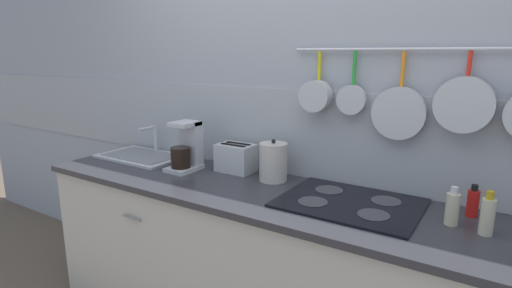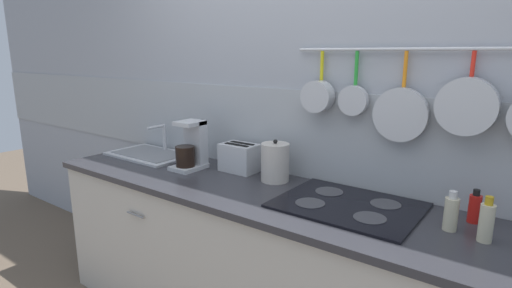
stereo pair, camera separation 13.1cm
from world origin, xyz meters
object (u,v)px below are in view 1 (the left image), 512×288
toaster (236,158)px  kettle (273,162)px  bottle_hot_sauce (473,202)px  coffee_maker (187,149)px  bottle_olive_oil (452,208)px  bottle_dish_soap (487,216)px

toaster → kettle: (0.28, -0.03, 0.02)m
toaster → bottle_hot_sauce: bearing=0.0°
toaster → kettle: size_ratio=1.01×
coffee_maker → toaster: 0.31m
kettle → bottle_hot_sauce: kettle is taller
coffee_maker → bottle_hot_sauce: bearing=4.7°
bottle_olive_oil → bottle_dish_soap: bearing=-13.3°
toaster → bottle_olive_oil: bearing=-6.7°
bottle_olive_oil → kettle: bearing=173.2°
coffee_maker → kettle: size_ratio=1.25×
bottle_hot_sauce → toaster: bearing=-180.0°
toaster → bottle_dish_soap: bottle_dish_soap is taller
kettle → bottle_olive_oil: (0.92, -0.11, -0.03)m
toaster → kettle: 0.28m
toaster → coffee_maker: bearing=-155.5°
bottle_olive_oil → bottle_hot_sauce: bearing=65.7°
coffee_maker → bottle_dish_soap: coffee_maker is taller
coffee_maker → kettle: bearing=9.8°
coffee_maker → kettle: coffee_maker is taller
coffee_maker → toaster: size_ratio=1.24×
coffee_maker → bottle_olive_oil: coffee_maker is taller
toaster → bottle_hot_sauce: size_ratio=1.65×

